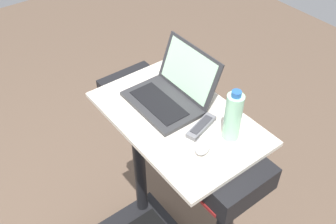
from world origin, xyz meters
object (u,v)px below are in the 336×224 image
at_px(water_bottle, 233,116).
at_px(tv_remote, 201,126).
at_px(laptop, 170,92).
at_px(computer_mouse, 203,146).

bearing_deg(water_bottle, tv_remote, -149.01).
height_order(laptop, computer_mouse, laptop).
height_order(laptop, tv_remote, laptop).
xyz_separation_m(laptop, computer_mouse, (0.30, -0.08, -0.03)).
xyz_separation_m(computer_mouse, water_bottle, (0.02, 0.13, 0.09)).
xyz_separation_m(laptop, tv_remote, (0.21, -0.01, -0.04)).
bearing_deg(water_bottle, computer_mouse, -96.92).
height_order(computer_mouse, water_bottle, water_bottle).
bearing_deg(computer_mouse, laptop, 131.62).
xyz_separation_m(laptop, water_bottle, (0.32, 0.05, 0.06)).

